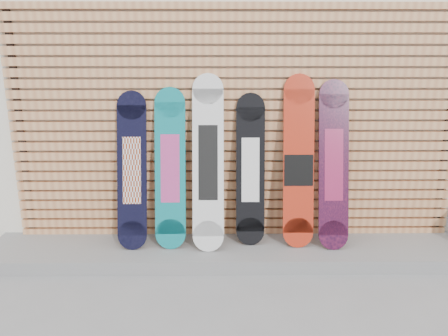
{
  "coord_description": "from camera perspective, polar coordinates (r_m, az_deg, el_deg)",
  "views": [
    {
      "loc": [
        -0.29,
        -3.08,
        1.86
      ],
      "look_at": [
        -0.26,
        0.75,
        0.85
      ],
      "focal_mm": 35.0,
      "sensor_mm": 36.0,
      "label": 1
    }
  ],
  "objects": [
    {
      "name": "snowboard_2",
      "position": [
        3.94,
        -2.1,
        0.7
      ],
      "size": [
        0.28,
        0.41,
        1.57
      ],
      "color": "silver",
      "rests_on": "concrete_step"
    },
    {
      "name": "snowboard_1",
      "position": [
        4.01,
        -7.04,
        -0.06
      ],
      "size": [
        0.28,
        0.35,
        1.45
      ],
      "color": "#0C737A",
      "rests_on": "concrete_step"
    },
    {
      "name": "building",
      "position": [
        6.63,
        6.55,
        14.18
      ],
      "size": [
        12.0,
        5.0,
        3.6
      ],
      "primitive_type": "cube",
      "color": "silver",
      "rests_on": "ground"
    },
    {
      "name": "slat_wall",
      "position": [
        4.11,
        1.48,
        5.62
      ],
      "size": [
        4.26,
        0.08,
        2.29
      ],
      "color": "tan",
      "rests_on": "ground"
    },
    {
      "name": "concrete_step",
      "position": [
        4.18,
        1.51,
        -10.78
      ],
      "size": [
        4.6,
        0.7,
        0.12
      ],
      "primitive_type": "cube",
      "color": "slate",
      "rests_on": "ground"
    },
    {
      "name": "snowboard_3",
      "position": [
        4.04,
        3.47,
        -0.25
      ],
      "size": [
        0.26,
        0.28,
        1.4
      ],
      "color": "black",
      "rests_on": "concrete_step"
    },
    {
      "name": "ground",
      "position": [
        3.61,
        4.37,
        -16.27
      ],
      "size": [
        80.0,
        80.0,
        0.0
      ],
      "primitive_type": "plane",
      "color": "gray",
      "rests_on": "ground"
    },
    {
      "name": "snowboard_0",
      "position": [
        4.06,
        -11.92,
        -0.31
      ],
      "size": [
        0.27,
        0.37,
        1.42
      ],
      "color": "black",
      "rests_on": "concrete_step"
    },
    {
      "name": "snowboard_5",
      "position": [
        4.09,
        14.13,
        0.4
      ],
      "size": [
        0.27,
        0.38,
        1.52
      ],
      "color": "black",
      "rests_on": "concrete_step"
    },
    {
      "name": "snowboard_4",
      "position": [
        4.05,
        9.71,
        0.66
      ],
      "size": [
        0.28,
        0.33,
        1.57
      ],
      "color": "#B12712",
      "rests_on": "concrete_step"
    }
  ]
}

